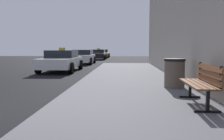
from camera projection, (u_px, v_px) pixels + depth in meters
The scene contains 7 objects.
sidewalk at pixel (141, 117), 4.52m from camera, with size 4.00×32.00×0.15m, color #5B5B60.
bench at pixel (202, 81), 5.21m from camera, with size 0.56×1.66×0.89m.
trash_bin at pixel (174, 73), 7.48m from camera, with size 0.65×0.65×0.91m.
car_white at pixel (61, 61), 14.49m from camera, with size 2.05×4.49×1.43m.
car_silver at pixel (83, 57), 21.55m from camera, with size 2.02×4.21×1.27m.
car_black at pixel (98, 54), 30.33m from camera, with size 1.94×4.19×1.43m.
car_yellow at pixel (103, 53), 36.71m from camera, with size 2.07×4.52×1.27m.
Camera 1 is at (3.66, -4.45, 1.36)m, focal length 38.46 mm.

